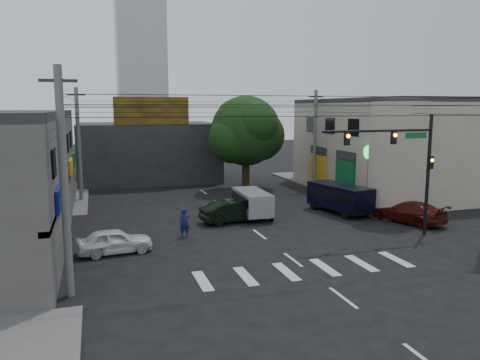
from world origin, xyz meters
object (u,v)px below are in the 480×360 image
traffic_gantry (405,156)px  utility_pole_far_right (315,140)px  utility_pole_near_left (64,184)px  utility_pole_far_left (79,145)px  white_compact (115,241)px  maroon_sedan (409,212)px  street_tree (246,131)px  silver_minivan (252,204)px  dark_sedan (234,211)px  navy_van (340,199)px  traffic_officer (185,223)px

traffic_gantry → utility_pole_far_right: utility_pole_far_right is taller
utility_pole_near_left → utility_pole_far_left: bearing=90.0°
white_compact → maroon_sedan: maroon_sedan is taller
white_compact → street_tree: bearing=-44.2°
utility_pole_far_right → white_compact: size_ratio=2.28×
utility_pole_near_left → silver_minivan: size_ratio=2.13×
dark_sedan → white_compact: (-7.90, -4.68, -0.07)m
white_compact → navy_van: (16.04, 5.02, 0.37)m
white_compact → maroon_sedan: size_ratio=0.76×
street_tree → utility_pole_far_left: utility_pole_far_left is taller
utility_pole_far_left → white_compact: utility_pole_far_left is taller
traffic_gantry → silver_minivan: 10.81m
silver_minivan → traffic_gantry: bearing=-136.3°
utility_pole_near_left → traffic_officer: size_ratio=5.34×
maroon_sedan → white_compact: bearing=-17.3°
traffic_gantry → maroon_sedan: 5.69m
utility_pole_near_left → utility_pole_far_right: bearing=44.3°
utility_pole_near_left → silver_minivan: (11.53, 10.93, -3.68)m
utility_pole_far_left → traffic_officer: 15.06m
street_tree → maroon_sedan: size_ratio=1.63×
utility_pole_far_right → maroon_sedan: (0.00, -14.13, -3.88)m
utility_pole_near_left → white_compact: bearing=69.4°
street_tree → white_compact: size_ratio=2.15×
utility_pole_far_right → street_tree: bearing=171.3°
utility_pole_far_right → white_compact: 24.66m
traffic_gantry → white_compact: (-16.33, 1.79, -4.17)m
utility_pole_far_left → maroon_sedan: utility_pole_far_left is taller
street_tree → dark_sedan: bearing=-111.8°
traffic_gantry → dark_sedan: bearing=142.5°
street_tree → silver_minivan: size_ratio=2.01×
street_tree → utility_pole_near_left: utility_pole_near_left is taller
street_tree → utility_pole_far_left: 14.56m
silver_minivan → traffic_officer: bearing=125.5°
white_compact → navy_van: size_ratio=0.74×
silver_minivan → navy_van: (6.51, -0.62, 0.11)m
traffic_gantry → white_compact: bearing=173.7°
traffic_gantry → traffic_officer: bearing=163.0°
utility_pole_far_left → dark_sedan: bearing=-46.8°
traffic_gantry → silver_minivan: traffic_gantry is taller
utility_pole_far_right → silver_minivan: utility_pole_far_right is taller
maroon_sedan → navy_van: bearing=-73.6°
street_tree → traffic_officer: (-8.42, -14.27, -4.61)m
dark_sedan → utility_pole_far_left: bearing=34.8°
traffic_gantry → silver_minivan: bearing=132.4°
white_compact → traffic_gantry: bearing=-102.8°
traffic_gantry → utility_pole_far_left: (-18.32, 17.00, -0.23)m
utility_pole_near_left → silver_minivan: utility_pole_near_left is taller
utility_pole_far_right → silver_minivan: 13.96m
traffic_officer → maroon_sedan: bearing=-4.0°
street_tree → traffic_gantry: 18.42m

